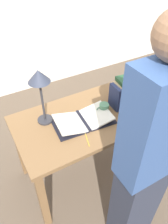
% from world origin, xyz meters
% --- Properties ---
extents(ground_plane, '(12.00, 12.00, 0.00)m').
position_xyz_m(ground_plane, '(0.00, 0.00, 0.00)').
color(ground_plane, brown).
extents(wall_back, '(8.00, 0.06, 2.60)m').
position_xyz_m(wall_back, '(0.00, 1.83, 1.30)').
color(wall_back, silver).
rests_on(wall_back, ground_plane).
extents(reading_desk, '(1.21, 0.70, 0.76)m').
position_xyz_m(reading_desk, '(0.00, 0.00, 0.64)').
color(reading_desk, brown).
rests_on(reading_desk, ground_plane).
extents(open_book, '(0.52, 0.32, 0.06)m').
position_xyz_m(open_book, '(-0.05, -0.04, 0.78)').
color(open_book, black).
rests_on(open_book, reading_desk).
extents(book_stack_tall, '(0.25, 0.32, 0.22)m').
position_xyz_m(book_stack_tall, '(0.43, -0.02, 0.87)').
color(book_stack_tall, maroon).
rests_on(book_stack_tall, reading_desk).
extents(book_standing_upright, '(0.04, 0.14, 0.22)m').
position_xyz_m(book_standing_upright, '(0.28, -0.01, 0.87)').
color(book_standing_upright, '#1E284C').
rests_on(book_standing_upright, reading_desk).
extents(reading_lamp, '(0.16, 0.16, 0.47)m').
position_xyz_m(reading_lamp, '(-0.32, 0.13, 1.14)').
color(reading_lamp, '#2D2D33').
rests_on(reading_lamp, reading_desk).
extents(coffee_mug, '(0.11, 0.08, 0.08)m').
position_xyz_m(coffee_mug, '(0.17, -0.02, 0.80)').
color(coffee_mug, '#4C7F5B').
rests_on(coffee_mug, reading_desk).
extents(pencil, '(0.06, 0.17, 0.01)m').
position_xyz_m(pencil, '(-0.12, -0.21, 0.76)').
color(pencil, gold).
rests_on(pencil, reading_desk).
extents(person_reader, '(0.36, 0.23, 1.78)m').
position_xyz_m(person_reader, '(0.02, -0.69, 0.89)').
color(person_reader, '#2D3342').
rests_on(person_reader, ground_plane).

